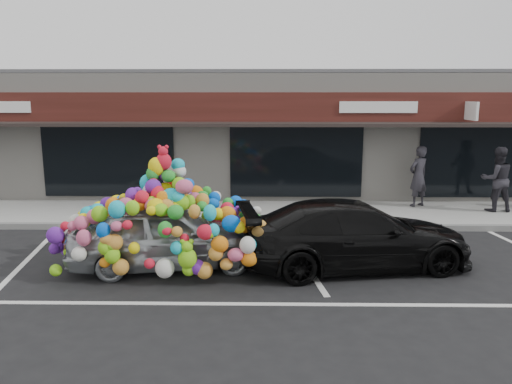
{
  "coord_description": "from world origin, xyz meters",
  "views": [
    {
      "loc": [
        1.97,
        -10.32,
        3.54
      ],
      "look_at": [
        1.79,
        1.4,
        1.24
      ],
      "focal_mm": 35.0,
      "sensor_mm": 36.0,
      "label": 1
    }
  ],
  "objects_px": {
    "toy_car": "(168,228)",
    "pedestrian_a": "(418,176)",
    "black_sedan": "(355,235)",
    "pedestrian_b": "(497,179)"
  },
  "relations": [
    {
      "from": "toy_car",
      "to": "pedestrian_a",
      "type": "height_order",
      "value": "toy_car"
    },
    {
      "from": "toy_car",
      "to": "pedestrian_a",
      "type": "distance_m",
      "value": 8.5
    },
    {
      "from": "toy_car",
      "to": "pedestrian_b",
      "type": "distance_m",
      "value": 9.93
    },
    {
      "from": "toy_car",
      "to": "pedestrian_b",
      "type": "relative_size",
      "value": 2.37
    },
    {
      "from": "toy_car",
      "to": "black_sedan",
      "type": "relative_size",
      "value": 0.94
    },
    {
      "from": "toy_car",
      "to": "black_sedan",
      "type": "height_order",
      "value": "toy_car"
    },
    {
      "from": "toy_car",
      "to": "pedestrian_a",
      "type": "bearing_deg",
      "value": -61.69
    },
    {
      "from": "black_sedan",
      "to": "pedestrian_b",
      "type": "relative_size",
      "value": 2.52
    },
    {
      "from": "toy_car",
      "to": "black_sedan",
      "type": "bearing_deg",
      "value": -98.72
    },
    {
      "from": "pedestrian_a",
      "to": "pedestrian_b",
      "type": "xyz_separation_m",
      "value": [
        2.1,
        -0.61,
        0.02
      ]
    }
  ]
}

